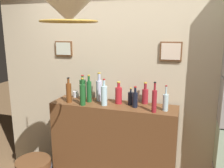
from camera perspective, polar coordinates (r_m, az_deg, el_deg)
The scene contains 16 objects.
panelled_rear_partition at distance 2.90m, azimuth 1.90°, elevation 0.79°, with size 3.32×0.15×2.58m.
bar_shelf_unit at distance 2.94m, azimuth 0.31°, elevation -15.62°, with size 1.46×0.38×1.14m, color brown.
liquor_bottle_scotch at distance 2.53m, azimuth 12.86°, elevation -4.26°, with size 0.06×0.06×0.28m.
liquor_bottle_port at distance 2.69m, azimuth 4.55°, elevation -3.43°, with size 0.06×0.06×0.20m.
liquor_bottle_mezcal at distance 2.71m, azimuth 1.61°, elevation -2.64°, with size 0.08×0.08×0.26m.
liquor_bottle_tequila at distance 2.82m, azimuth -3.10°, elevation -1.40°, with size 0.08×0.08×0.34m.
liquor_bottle_gin at distance 2.80m, azimuth -10.44°, elevation -1.99°, with size 0.06×0.06×0.30m.
liquor_bottle_whiskey at distance 2.88m, azimuth -7.10°, elevation -1.33°, with size 0.08×0.08×0.31m.
liquor_bottle_brandy at distance 2.78m, azimuth -5.59°, elevation -1.68°, with size 0.06×0.06×0.32m.
liquor_bottle_bourbon at distance 2.74m, azimuth 8.03°, elevation -2.78°, with size 0.07×0.07×0.25m.
liquor_bottle_amaro at distance 2.59m, azimuth 5.61°, elevation -3.67°, with size 0.06×0.06×0.24m.
liquor_bottle_vermouth at distance 2.65m, azimuth -1.93°, elevation -2.71°, with size 0.07×0.07×0.31m.
liquor_bottle_sherry at distance 2.67m, azimuth -7.16°, elevation -2.47°, with size 0.06×0.06×0.31m.
liquor_bottle_vodka at distance 2.46m, azimuth 10.22°, elevation -3.94°, with size 0.05×0.05×0.32m.
glass_tumbler_rocks at distance 3.03m, azimuth -8.82°, elevation -2.43°, with size 0.07×0.07×0.08m.
pendant_lamp at distance 1.80m, azimuth -10.50°, elevation 17.37°, with size 0.42×0.42×0.57m.
Camera 1 is at (0.77, -1.63, 1.97)m, focal length 37.67 mm.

